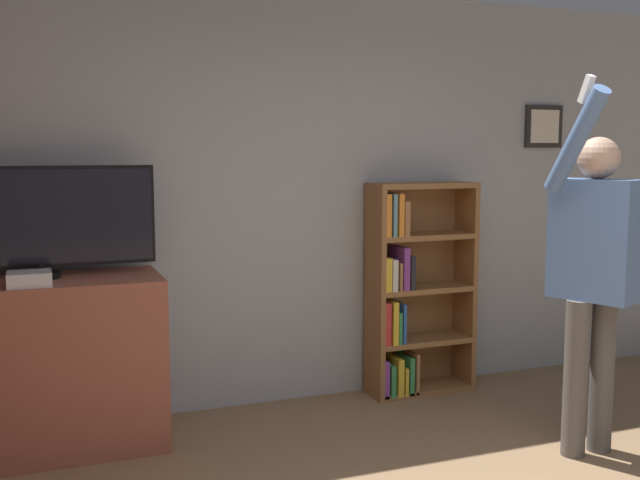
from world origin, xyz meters
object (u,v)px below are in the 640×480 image
Objects in this scene: game_console at (29,279)px; bookshelf at (411,292)px; person at (595,264)px; television at (38,220)px.

bookshelf is at bearing 8.49° from game_console.
game_console is 2.47m from bookshelf.
bookshelf is at bearing 175.04° from person.
television is at bearing -135.61° from person.
television is 0.87× the size of bookshelf.
bookshelf is 1.41m from person.
bookshelf is at bearing 2.98° from television.
game_console is at bearing -171.51° from bookshelf.
game_console is 0.15× the size of bookshelf.
game_console is at bearing -130.99° from person.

